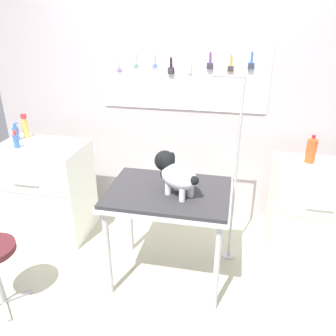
% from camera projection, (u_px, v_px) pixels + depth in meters
% --- Properties ---
extents(ground, '(4.40, 4.00, 0.04)m').
position_uv_depth(ground, '(154.00, 295.00, 2.74)').
color(ground, '#B7B89C').
extents(rear_wall_panel, '(4.00, 0.11, 2.30)m').
position_uv_depth(rear_wall_panel, '(183.00, 110.00, 3.38)').
color(rear_wall_panel, '#B7ACAF').
rests_on(rear_wall_panel, ground).
extents(grooming_table, '(0.94, 0.67, 0.82)m').
position_uv_depth(grooming_table, '(168.00, 200.00, 2.61)').
color(grooming_table, '#B7B7BC').
rests_on(grooming_table, ground).
extents(grooming_arm, '(0.30, 0.11, 1.63)m').
position_uv_depth(grooming_arm, '(234.00, 182.00, 2.83)').
color(grooming_arm, '#B7B7BC').
rests_on(grooming_arm, ground).
extents(dog, '(0.40, 0.33, 0.31)m').
position_uv_depth(dog, '(175.00, 173.00, 2.46)').
color(dog, white).
rests_on(dog, grooming_table).
extents(counter_left, '(0.80, 0.58, 0.92)m').
position_uv_depth(counter_left, '(47.00, 190.00, 3.34)').
color(counter_left, white).
rests_on(counter_left, ground).
extents(cabinet_right, '(0.68, 0.54, 0.89)m').
position_uv_depth(cabinet_right, '(310.00, 213.00, 2.99)').
color(cabinet_right, white).
rests_on(cabinet_right, ground).
extents(detangler_spray, '(0.06, 0.05, 0.17)m').
position_uv_depth(detangler_spray, '(16.00, 133.00, 3.26)').
color(detangler_spray, blue).
rests_on(detangler_spray, counter_left).
extents(conditioner_bottle, '(0.05, 0.05, 0.17)m').
position_uv_depth(conditioner_bottle, '(16.00, 141.00, 3.07)').
color(conditioner_bottle, '#3A66B7').
rests_on(conditioner_bottle, counter_left).
extents(spray_bottle_short, '(0.05, 0.05, 0.24)m').
position_uv_depth(spray_bottle_short, '(25.00, 127.00, 3.31)').
color(spray_bottle_short, gold).
rests_on(spray_bottle_short, counter_left).
extents(soda_bottle, '(0.08, 0.08, 0.24)m').
position_uv_depth(soda_bottle, '(311.00, 150.00, 2.84)').
color(soda_bottle, '#BC4B1F').
rests_on(soda_bottle, cabinet_right).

